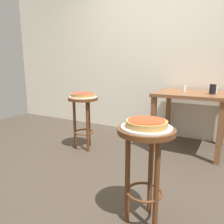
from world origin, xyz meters
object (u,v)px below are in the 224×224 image
at_px(stool_middle, 83,111).
at_px(dining_table, 191,102).
at_px(serving_plate_foreground, 146,127).
at_px(serving_plate_middle, 83,97).
at_px(condiment_shaker, 184,89).
at_px(pizza_foreground, 147,123).
at_px(cup_far_edge, 214,89).
at_px(cup_near_edge, 213,89).
at_px(pizza_middle, 83,95).
at_px(stool_foreground, 146,154).

xyz_separation_m(stool_middle, dining_table, (1.21, 0.69, 0.12)).
relative_size(serving_plate_foreground, stool_middle, 0.49).
distance_m(stool_middle, dining_table, 1.40).
relative_size(stool_middle, dining_table, 0.80).
bearing_deg(dining_table, serving_plate_foreground, -90.12).
height_order(serving_plate_middle, condiment_shaker, condiment_shaker).
distance_m(pizza_foreground, serving_plate_middle, 1.53).
bearing_deg(condiment_shaker, serving_plate_foreground, -86.94).
distance_m(pizza_foreground, stool_middle, 1.55).
distance_m(stool_middle, condiment_shaker, 1.33).
distance_m(dining_table, cup_far_edge, 0.31).
xyz_separation_m(dining_table, condiment_shaker, (-0.09, -0.03, 0.17)).
bearing_deg(serving_plate_middle, condiment_shaker, 30.24).
relative_size(stool_middle, cup_near_edge, 5.85).
relative_size(serving_plate_middle, pizza_middle, 1.15).
distance_m(serving_plate_foreground, condiment_shaker, 1.60).
distance_m(stool_foreground, serving_plate_foreground, 0.19).
xyz_separation_m(serving_plate_foreground, pizza_foreground, (0.00, 0.00, 0.03)).
bearing_deg(dining_table, pizza_middle, -150.43).
distance_m(serving_plate_foreground, cup_near_edge, 1.58).
distance_m(serving_plate_foreground, pizza_foreground, 0.03).
height_order(pizza_foreground, condiment_shaker, condiment_shaker).
distance_m(stool_foreground, cup_far_edge, 1.73).
bearing_deg(condiment_shaker, stool_foreground, -86.94).
bearing_deg(serving_plate_middle, stool_middle, 135.00).
bearing_deg(serving_plate_foreground, cup_near_edge, 80.88).
bearing_deg(serving_plate_foreground, dining_table, 89.88).
bearing_deg(cup_far_edge, pizza_foreground, -98.75).
distance_m(stool_foreground, pizza_middle, 1.55).
xyz_separation_m(serving_plate_middle, cup_near_edge, (1.46, 0.62, 0.12)).
xyz_separation_m(stool_middle, serving_plate_middle, (0.00, -0.00, 0.19)).
relative_size(stool_middle, pizza_middle, 2.27).
bearing_deg(pizza_middle, pizza_foreground, -37.70).
bearing_deg(dining_table, stool_foreground, -90.12).
relative_size(cup_near_edge, cup_far_edge, 1.14).
bearing_deg(condiment_shaker, stool_middle, -149.76).
xyz_separation_m(serving_plate_middle, cup_far_edge, (1.47, 0.74, 0.11)).
height_order(serving_plate_foreground, cup_near_edge, cup_near_edge).
bearing_deg(pizza_foreground, cup_near_edge, 80.88).
relative_size(pizza_middle, cup_near_edge, 2.58).
height_order(dining_table, condiment_shaker, condiment_shaker).
distance_m(cup_near_edge, condiment_shaker, 0.34).
height_order(stool_foreground, condiment_shaker, condiment_shaker).
distance_m(serving_plate_foreground, dining_table, 1.63).
bearing_deg(pizza_foreground, pizza_middle, 142.30).
bearing_deg(pizza_middle, serving_plate_foreground, -37.70).
bearing_deg(serving_plate_middle, pizza_foreground, -37.70).
xyz_separation_m(stool_middle, pizza_middle, (0.00, -0.00, 0.22)).
xyz_separation_m(stool_foreground, cup_far_edge, (0.26, 1.68, 0.30)).
xyz_separation_m(serving_plate_foreground, condiment_shaker, (-0.08, 1.59, 0.10)).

